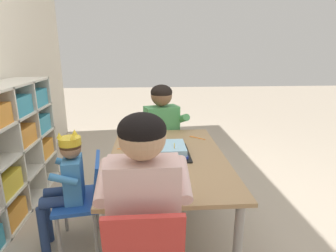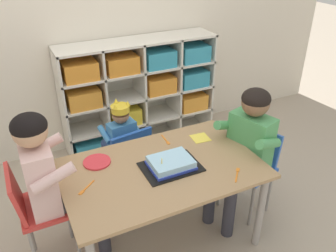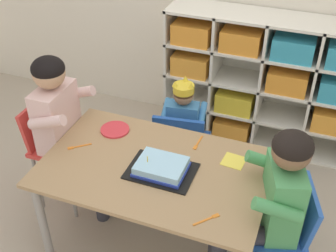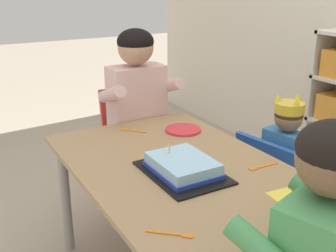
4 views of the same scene
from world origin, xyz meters
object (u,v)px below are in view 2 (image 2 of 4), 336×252
(activity_table, at_px, (162,177))
(guest_at_table_side, at_px, (246,143))
(classroom_chair_blue, at_px, (127,155))
(child_with_crown, at_px, (120,135))
(classroom_chair_adult_side, at_px, (37,207))
(classroom_chair_guest_side, at_px, (251,162))
(fork_near_child_seat, at_px, (166,140))
(adult_helper_seated, at_px, (51,174))
(fork_by_napkin, at_px, (237,174))
(fork_near_cake_tray, at_px, (86,188))
(paper_plate_stack, at_px, (97,162))
(birthday_cake_on_tray, at_px, (171,164))

(activity_table, bearing_deg, guest_at_table_side, -0.97)
(classroom_chair_blue, relative_size, guest_at_table_side, 0.62)
(child_with_crown, height_order, classroom_chair_adult_side, child_with_crown)
(classroom_chair_adult_side, bearing_deg, classroom_chair_guest_side, -95.06)
(classroom_chair_adult_side, distance_m, fork_near_child_seat, 0.94)
(classroom_chair_blue, height_order, adult_helper_seated, adult_helper_seated)
(adult_helper_seated, xyz_separation_m, fork_by_napkin, (1.02, -0.41, -0.06))
(classroom_chair_adult_side, bearing_deg, adult_helper_seated, -90.00)
(classroom_chair_guest_side, bearing_deg, fork_near_child_seat, -131.39)
(guest_at_table_side, bearing_deg, fork_near_cake_tray, -108.26)
(activity_table, relative_size, adult_helper_seated, 1.15)
(fork_by_napkin, bearing_deg, fork_near_child_seat, -116.12)
(adult_helper_seated, bearing_deg, child_with_crown, -48.67)
(paper_plate_stack, relative_size, fork_near_child_seat, 1.27)
(guest_at_table_side, distance_m, fork_near_child_seat, 0.56)
(guest_at_table_side, bearing_deg, fork_near_child_seat, -138.81)
(classroom_chair_adult_side, bearing_deg, fork_near_cake_tray, -117.55)
(adult_helper_seated, xyz_separation_m, birthday_cake_on_tray, (0.69, -0.17, -0.04))
(child_with_crown, distance_m, adult_helper_seated, 0.80)
(classroom_chair_adult_side, relative_size, guest_at_table_side, 0.73)
(classroom_chair_adult_side, height_order, guest_at_table_side, guest_at_table_side)
(fork_by_napkin, bearing_deg, classroom_chair_adult_side, -68.24)
(adult_helper_seated, height_order, fork_near_cake_tray, adult_helper_seated)
(classroom_chair_blue, relative_size, adult_helper_seated, 0.58)
(classroom_chair_blue, height_order, fork_near_cake_tray, classroom_chair_blue)
(classroom_chair_blue, bearing_deg, paper_plate_stack, 38.64)
(classroom_chair_adult_side, distance_m, classroom_chair_guest_side, 1.50)
(adult_helper_seated, distance_m, paper_plate_stack, 0.30)
(guest_at_table_side, bearing_deg, child_with_crown, -151.89)
(classroom_chair_blue, distance_m, guest_at_table_side, 0.92)
(activity_table, relative_size, fork_by_napkin, 10.48)
(birthday_cake_on_tray, bearing_deg, paper_plate_stack, 148.03)
(classroom_chair_adult_side, relative_size, fork_near_child_seat, 5.32)
(classroom_chair_adult_side, relative_size, adult_helper_seated, 0.68)
(classroom_chair_guest_side, bearing_deg, classroom_chair_adult_side, -112.22)
(fork_near_child_seat, relative_size, fork_near_cake_tray, 1.18)
(fork_near_child_seat, bearing_deg, birthday_cake_on_tray, 162.65)
(birthday_cake_on_tray, relative_size, fork_by_napkin, 3.06)
(fork_near_cake_tray, xyz_separation_m, fork_by_napkin, (0.86, -0.27, 0.00))
(birthday_cake_on_tray, bearing_deg, guest_at_table_side, 1.45)
(guest_at_table_side, bearing_deg, paper_plate_stack, -120.99)
(activity_table, relative_size, classroom_chair_blue, 1.99)
(paper_plate_stack, bearing_deg, guest_at_table_side, -13.47)
(guest_at_table_side, relative_size, fork_near_cake_tray, 8.65)
(classroom_chair_adult_side, relative_size, birthday_cake_on_tray, 2.03)
(activity_table, distance_m, fork_by_napkin, 0.47)
(guest_at_table_side, height_order, fork_near_child_seat, guest_at_table_side)
(activity_table, xyz_separation_m, fork_near_child_seat, (0.16, 0.28, 0.08))
(classroom_chair_adult_side, relative_size, paper_plate_stack, 4.20)
(classroom_chair_adult_side, bearing_deg, classroom_chair_blue, -60.15)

